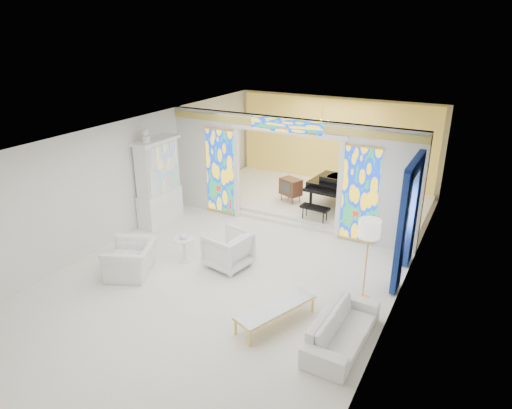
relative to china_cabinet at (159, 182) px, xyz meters
The scene contains 24 objects.
floor 3.47m from the china_cabinet, 10.50° to the right, with size 12.00×12.00×0.00m, color white.
ceiling 3.75m from the china_cabinet, 10.50° to the right, with size 7.00×12.00×0.02m, color white.
wall_back 6.30m from the china_cabinet, 59.24° to the left, with size 7.00×0.02×3.00m, color silver.
wall_front 7.35m from the china_cabinet, 64.01° to the right, with size 7.00×0.02×3.00m, color silver.
wall_left 0.74m from the china_cabinet, 115.42° to the right, with size 0.02×12.00×3.00m, color silver.
wall_right 6.75m from the china_cabinet, ahead, with size 0.02×12.00×3.00m, color silver.
partition_wall 3.54m from the china_cabinet, 23.50° to the left, with size 7.00×0.22×3.00m.
stained_glass_left 1.76m from the china_cabinet, 47.47° to the left, with size 0.90×0.04×2.40m, color gold.
stained_glass_right 5.41m from the china_cabinet, 13.85° to the left, with size 0.90×0.04×2.40m, color gold.
stained_glass_transom 3.84m from the china_cabinet, 21.91° to the left, with size 2.00×0.04×0.34m, color gold.
alcove_platform 4.88m from the china_cabinet, 47.45° to the left, with size 6.80×3.80×0.18m, color white.
gold_curtain_back 6.19m from the china_cabinet, 58.67° to the left, with size 6.70×0.10×2.90m, color #FBD957.
chandelier 5.02m from the china_cabinet, 44.89° to the left, with size 0.48×0.48×0.30m, color gold.
blue_drapes 6.63m from the china_cabinet, ahead, with size 0.14×1.85×2.65m.
china_cabinet is the anchor object (origin of this frame).
armchair_left 3.01m from the china_cabinet, 64.00° to the right, with size 1.12×0.98×0.73m, color white.
armchair_right 3.35m from the china_cabinet, 23.54° to the right, with size 0.90×0.93×0.84m, color white.
sofa 6.79m from the china_cabinet, 23.74° to the right, with size 2.00×0.78×0.58m, color white.
side_table 2.62m from the china_cabinet, 38.64° to the right, with size 0.55×0.55×0.58m.
vase 2.55m from the china_cabinet, 38.64° to the right, with size 0.18×0.18×0.19m, color white.
coffee_table 5.67m from the china_cabinet, 29.26° to the right, with size 1.10×1.74×0.37m.
floor_lamp 6.24m from the china_cabinet, 11.12° to the right, with size 0.56×0.56×1.76m.
grand_piano 5.24m from the china_cabinet, 37.03° to the left, with size 1.69×2.49×0.98m.
tv_console 3.92m from the china_cabinet, 44.55° to the left, with size 0.73×0.62×0.72m.
Camera 1 is at (4.69, -8.61, 5.23)m, focal length 32.00 mm.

